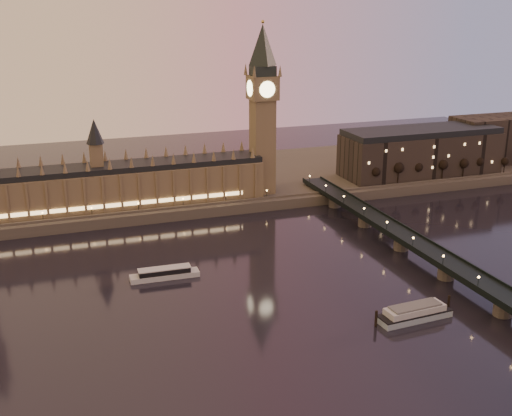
% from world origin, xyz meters
% --- Properties ---
extents(ground, '(700.00, 700.00, 0.00)m').
position_xyz_m(ground, '(0.00, 0.00, 0.00)').
color(ground, black).
rests_on(ground, ground).
extents(far_embankment, '(560.00, 130.00, 6.00)m').
position_xyz_m(far_embankment, '(30.00, 165.00, 3.00)').
color(far_embankment, '#423D35').
rests_on(far_embankment, ground).
extents(palace_of_westminster, '(180.00, 26.62, 52.00)m').
position_xyz_m(palace_of_westminster, '(-40.12, 120.99, 21.71)').
color(palace_of_westminster, brown).
rests_on(palace_of_westminster, ground).
extents(big_ben, '(17.68, 17.68, 104.00)m').
position_xyz_m(big_ben, '(53.99, 120.99, 63.95)').
color(big_ben, brown).
rests_on(big_ben, ground).
extents(westminster_bridge, '(13.20, 260.00, 15.30)m').
position_xyz_m(westminster_bridge, '(91.61, 0.00, 5.52)').
color(westminster_bridge, black).
rests_on(westminster_bridge, ground).
extents(city_block, '(155.00, 45.00, 34.00)m').
position_xyz_m(city_block, '(194.94, 130.93, 22.24)').
color(city_block, black).
rests_on(city_block, ground).
extents(bare_tree_0, '(6.10, 6.10, 12.40)m').
position_xyz_m(bare_tree_0, '(127.00, 109.00, 15.26)').
color(bare_tree_0, black).
rests_on(bare_tree_0, ground).
extents(bare_tree_1, '(6.10, 6.10, 12.40)m').
position_xyz_m(bare_tree_1, '(143.61, 109.00, 15.26)').
color(bare_tree_1, black).
rests_on(bare_tree_1, ground).
extents(bare_tree_2, '(6.10, 6.10, 12.40)m').
position_xyz_m(bare_tree_2, '(160.22, 109.00, 15.26)').
color(bare_tree_2, black).
rests_on(bare_tree_2, ground).
extents(bare_tree_3, '(6.10, 6.10, 12.40)m').
position_xyz_m(bare_tree_3, '(176.83, 109.00, 15.26)').
color(bare_tree_3, black).
rests_on(bare_tree_3, ground).
extents(bare_tree_4, '(6.10, 6.10, 12.40)m').
position_xyz_m(bare_tree_4, '(193.44, 109.00, 15.26)').
color(bare_tree_4, black).
rests_on(bare_tree_4, ground).
extents(bare_tree_5, '(6.10, 6.10, 12.40)m').
position_xyz_m(bare_tree_5, '(210.05, 109.00, 15.26)').
color(bare_tree_5, black).
rests_on(bare_tree_5, ground).
extents(bare_tree_6, '(6.10, 6.10, 12.40)m').
position_xyz_m(bare_tree_6, '(226.66, 109.00, 15.26)').
color(bare_tree_6, black).
rests_on(bare_tree_6, ground).
extents(cruise_boat_a, '(31.59, 7.91, 5.02)m').
position_xyz_m(cruise_boat_a, '(-28.39, 24.04, 2.21)').
color(cruise_boat_a, silver).
rests_on(cruise_boat_a, ground).
extents(moored_barge, '(35.69, 10.65, 6.55)m').
position_xyz_m(moored_barge, '(56.86, -48.10, 2.77)').
color(moored_barge, '#94ABBD').
rests_on(moored_barge, ground).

